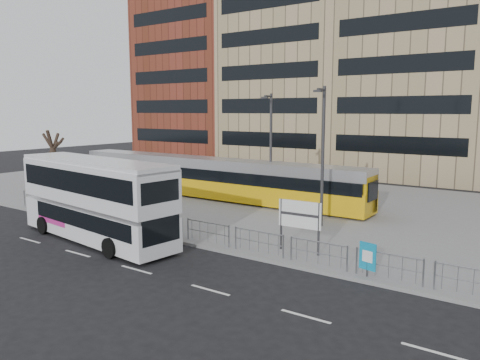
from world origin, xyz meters
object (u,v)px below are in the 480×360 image
Objects in this scene: station_sign at (300,217)px; lamp_post_west at (270,144)px; traffic_light_west at (156,190)px; lamp_post_east at (322,151)px; ad_panel at (368,257)px; bare_tree at (52,129)px; double_decker_bus at (95,197)px; pedestrian at (107,198)px; tram at (209,177)px.

lamp_post_west is (-7.16, 9.21, 2.55)m from station_sign.
traffic_light_west is 0.39× the size of lamp_post_east.
bare_tree reaches higher than ad_panel.
lamp_post_east is (5.84, -4.04, 0.09)m from lamp_post_west.
pedestrian is (-5.12, 4.88, -1.35)m from double_decker_bus.
ad_panel is 8.99m from lamp_post_east.
traffic_light_west is (2.77, -8.36, 0.47)m from tram.
double_decker_bus is 3.50× the size of traffic_light_west.
pedestrian is at bearing 176.67° from traffic_light_west.
ad_panel is at bearing -52.20° from lamp_post_east.
tram is at bearing 162.36° from lamp_post_east.
double_decker_bus is 1.40× the size of lamp_post_west.
bare_tree is (-14.26, 2.86, 3.16)m from traffic_light_west.
lamp_post_west is (2.34, 8.92, 2.26)m from traffic_light_west.
traffic_light_west reaches higher than pedestrian.
station_sign is at bearing 3.47° from traffic_light_west.
station_sign is 24.22m from bare_tree.
lamp_post_east is at bearing -34.69° from lamp_post_west.
lamp_post_west is 1.04× the size of bare_tree.
station_sign is 0.33× the size of bare_tree.
lamp_post_west is (2.67, 12.98, 2.09)m from double_decker_bus.
double_decker_bus is 6.83× the size of pedestrian.
traffic_light_west is 9.49m from lamp_post_west.
station_sign is 0.32× the size of lamp_post_west.
tram is at bearing -173.77° from lamp_post_west.
double_decker_bus is 13.85m from ad_panel.
station_sign is 15.02m from pedestrian.
tram is 16.01× the size of pedestrian.
station_sign is 0.31× the size of lamp_post_east.
station_sign is at bearing -75.66° from lamp_post_east.
pedestrian is at bearing 143.22° from double_decker_bus.
lamp_post_east is at bearing 53.28° from double_decker_bus.
station_sign is 4.09m from ad_panel.
station_sign is at bearing 27.85° from double_decker_bus.
station_sign reaches higher than ad_panel.
lamp_post_west is at bearing -58.03° from pedestrian.
double_decker_bus is 13.41m from lamp_post_west.
bare_tree is at bearing -175.89° from ad_panel.
ad_panel is at bearing -22.61° from station_sign.
station_sign reaches higher than pedestrian.
tram is 13.24m from bare_tree.
lamp_post_east is (-5.07, 6.54, 3.51)m from ad_panel.
station_sign is (9.83, 3.77, -0.46)m from double_decker_bus.
double_decker_bus is 15.85m from bare_tree.
ad_panel is 0.45× the size of traffic_light_west.
traffic_light_west reaches higher than ad_panel.
ad_panel is at bearing -9.33° from bare_tree.
lamp_post_east is (13.63, 4.05, 3.53)m from pedestrian.
pedestrian is at bearing -133.89° from lamp_post_west.
lamp_post_east reaches higher than ad_panel.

